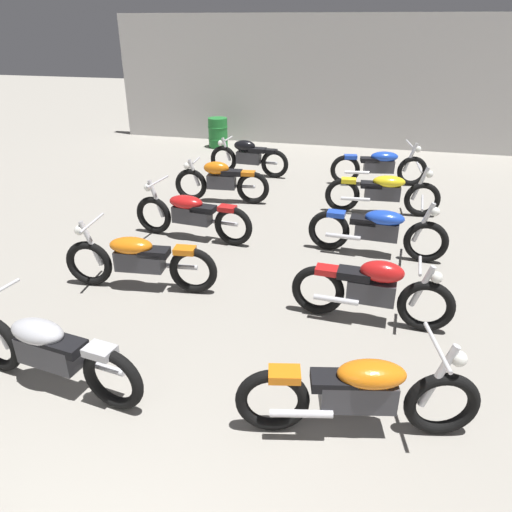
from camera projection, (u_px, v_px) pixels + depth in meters
The scene contains 12 objects.
back_wall at pixel (334, 82), 13.90m from camera, with size 13.14×0.24×3.60m, color #BCBAB7.
motorcycle_left_row_1 at pixel (48, 350), 4.79m from camera, with size 2.16×0.68×0.97m.
motorcycle_left_row_2 at pixel (139, 259), 6.62m from camera, with size 2.17×0.68×0.97m.
motorcycle_left_row_3 at pixel (191, 214), 8.18m from camera, with size 2.17×0.68×0.97m.
motorcycle_left_row_4 at pixel (221, 180), 9.87m from camera, with size 1.97×0.51×0.88m.
motorcycle_left_row_5 at pixel (248, 157), 11.61m from camera, with size 1.97×0.48×0.88m.
motorcycle_right_row_1 at pixel (359, 392), 4.25m from camera, with size 2.14×0.80×0.97m.
motorcycle_right_row_2 at pixel (372, 289), 5.87m from camera, with size 1.97×0.48×0.88m.
motorcycle_right_row_3 at pixel (378, 229), 7.58m from camera, with size 2.17×0.68×0.97m.
motorcycle_right_row_4 at pixel (383, 192), 9.25m from camera, with size 2.17×0.68×0.97m.
motorcycle_right_row_5 at pixel (380, 165), 10.93m from camera, with size 2.16×0.73×0.97m.
oil_drum at pixel (218, 133), 14.25m from camera, with size 0.59×0.59×0.85m.
Camera 1 is at (1.43, -0.41, 3.39)m, focal length 33.99 mm.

